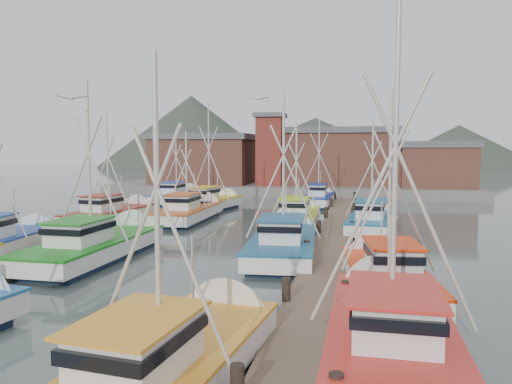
% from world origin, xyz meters
% --- Properties ---
extents(ground, '(260.00, 260.00, 0.00)m').
position_xyz_m(ground, '(0.00, 0.00, 0.00)').
color(ground, '#495855').
rests_on(ground, ground).
extents(dock_left, '(2.30, 46.00, 1.50)m').
position_xyz_m(dock_left, '(-7.00, 4.04, 0.21)').
color(dock_left, brown).
rests_on(dock_left, ground).
extents(dock_right, '(2.30, 46.00, 1.50)m').
position_xyz_m(dock_right, '(7.00, 4.04, 0.21)').
color(dock_right, brown).
rests_on(dock_right, ground).
extents(quay, '(44.00, 16.00, 1.20)m').
position_xyz_m(quay, '(0.00, 37.00, 0.60)').
color(quay, slate).
rests_on(quay, ground).
extents(shed_left, '(12.72, 8.48, 6.20)m').
position_xyz_m(shed_left, '(-11.00, 35.00, 4.34)').
color(shed_left, brown).
rests_on(shed_left, quay).
extents(shed_center, '(14.84, 9.54, 6.90)m').
position_xyz_m(shed_center, '(6.00, 37.00, 4.69)').
color(shed_center, brown).
rests_on(shed_center, quay).
extents(shed_right, '(8.48, 6.36, 5.20)m').
position_xyz_m(shed_right, '(17.00, 34.00, 3.84)').
color(shed_right, brown).
rests_on(shed_right, quay).
extents(lookout_tower, '(3.60, 3.60, 8.50)m').
position_xyz_m(lookout_tower, '(-2.00, 33.00, 5.55)').
color(lookout_tower, maroon).
rests_on(lookout_tower, quay).
extents(distant_hills, '(175.00, 140.00, 42.00)m').
position_xyz_m(distant_hills, '(-12.76, 122.59, 0.00)').
color(distant_hills, '#434E41').
rests_on(distant_hills, ground).
extents(boat_1, '(3.79, 9.33, 8.37)m').
position_xyz_m(boat_1, '(4.29, -15.06, 0.68)').
color(boat_1, '#101E37').
rests_on(boat_1, ground).
extents(boat_3, '(4.20, 9.97, 10.29)m').
position_xyz_m(boat_3, '(9.27, -11.79, 0.69)').
color(boat_3, '#101E37').
rests_on(boat_3, ground).
extents(boat_4, '(4.04, 10.40, 9.89)m').
position_xyz_m(boat_4, '(-4.52, -2.56, 0.68)').
color(boat_4, '#101E37').
rests_on(boat_4, ground).
extents(boat_5, '(3.88, 10.31, 9.39)m').
position_xyz_m(boat_5, '(4.59, 0.05, 0.68)').
color(boat_5, '#101E37').
rests_on(boat_5, ground).
extents(boat_6, '(3.53, 8.91, 7.97)m').
position_xyz_m(boat_6, '(-9.87, -2.79, 0.68)').
color(boat_6, '#101E37').
rests_on(boat_6, ground).
extents(boat_7, '(3.65, 8.78, 8.50)m').
position_xyz_m(boat_7, '(9.41, -5.97, 0.68)').
color(boat_7, '#101E37').
rests_on(boat_7, ground).
extents(boat_8, '(3.28, 9.96, 7.78)m').
position_xyz_m(boat_8, '(-4.47, 11.18, 0.68)').
color(boat_8, '#101E37').
rests_on(boat_8, ground).
extents(boat_9, '(3.37, 9.23, 8.22)m').
position_xyz_m(boat_9, '(4.11, 9.48, 0.68)').
color(boat_9, '#101E37').
rests_on(boat_9, ground).
extents(boat_10, '(3.76, 9.38, 8.94)m').
position_xyz_m(boat_10, '(-9.59, 8.71, 0.68)').
color(boat_10, '#101E37').
rests_on(boat_10, ground).
extents(boat_11, '(3.56, 9.07, 8.33)m').
position_xyz_m(boat_11, '(9.30, 8.86, 0.68)').
color(boat_11, '#101E37').
rests_on(boat_11, ground).
extents(boat_12, '(4.28, 9.04, 10.16)m').
position_xyz_m(boat_12, '(-4.53, 17.52, 0.69)').
color(boat_12, '#101E37').
rests_on(boat_12, ground).
extents(boat_13, '(3.72, 8.40, 9.45)m').
position_xyz_m(boat_13, '(4.61, 23.26, 0.68)').
color(boat_13, '#101E37').
rests_on(boat_13, ground).
extents(boat_14, '(3.41, 8.86, 8.20)m').
position_xyz_m(boat_14, '(-9.75, 23.01, 0.68)').
color(boat_14, '#101E37').
rests_on(boat_14, ground).
extents(gull_near, '(1.52, 0.66, 0.24)m').
position_xyz_m(gull_near, '(-4.48, -4.73, 7.89)').
color(gull_near, gray).
rests_on(gull_near, ground).
extents(gull_far, '(1.55, 0.63, 0.24)m').
position_xyz_m(gull_far, '(1.94, 6.12, 8.77)').
color(gull_far, gray).
rests_on(gull_far, ground).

